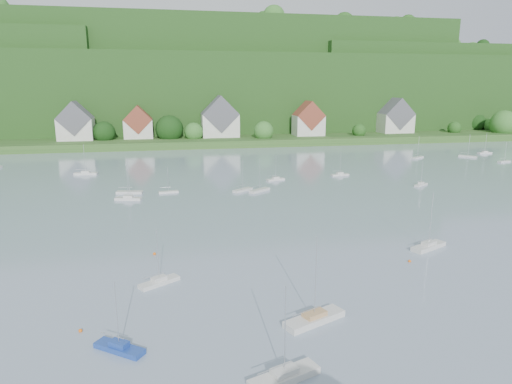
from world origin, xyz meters
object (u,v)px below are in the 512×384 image
near_sailboat_1 (119,347)px  near_sailboat_3 (429,246)px  near_sailboat_0 (284,376)px  near_sailboat_2 (314,318)px  near_sailboat_6 (159,281)px

near_sailboat_1 → near_sailboat_3: (44.87, 19.82, 0.06)m
near_sailboat_0 → near_sailboat_1: size_ratio=1.24×
near_sailboat_0 → near_sailboat_2: bearing=37.6°
near_sailboat_0 → near_sailboat_1: (-14.42, 7.41, -0.05)m
near_sailboat_2 → near_sailboat_6: 21.04m
near_sailboat_0 → near_sailboat_6: bearing=96.2°
near_sailboat_3 → near_sailboat_6: near_sailboat_3 is taller
near_sailboat_1 → near_sailboat_3: size_ratio=0.79×
near_sailboat_0 → near_sailboat_6: size_ratio=1.21×
near_sailboat_1 → near_sailboat_2: (20.11, 1.56, 0.08)m
near_sailboat_3 → near_sailboat_6: (-41.27, -5.22, -0.05)m
near_sailboat_6 → near_sailboat_2: bearing=-70.4°
near_sailboat_3 → near_sailboat_6: 41.60m
near_sailboat_0 → near_sailboat_3: (30.46, 27.23, 0.01)m
near_sailboat_1 → near_sailboat_2: near_sailboat_2 is taller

